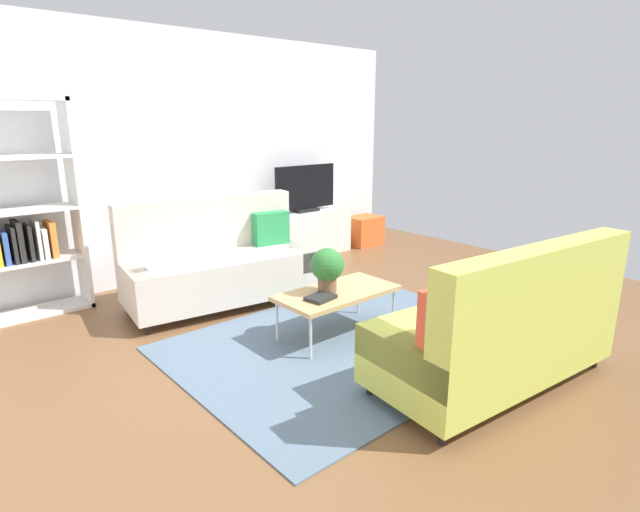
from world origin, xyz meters
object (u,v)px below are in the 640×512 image
tv_console (305,233)px  potted_plant (327,267)px  couch_green (500,329)px  tv (305,189)px  bookshelf (14,221)px  storage_trunk (364,230)px  couch_beige (219,263)px  vase_0 (268,209)px  coffee_table (337,294)px  bottle_0 (283,207)px  table_book_0 (321,298)px

tv_console → potted_plant: 2.82m
couch_green → tv: bearing=77.7°
couch_green → bookshelf: bearing=127.5°
potted_plant → storage_trunk: bearing=39.0°
couch_beige → vase_0: bearing=-136.1°
couch_beige → potted_plant: size_ratio=5.00×
coffee_table → bottle_0: 2.56m
bookshelf → bottle_0: bookshelf is taller
tv_console → potted_plant: size_ratio=3.50×
storage_trunk → vase_0: bearing=174.9°
tv_console → table_book_0: bearing=-126.6°
tv_console → storage_trunk: tv_console is taller
tv_console → tv: (-0.00, -0.02, 0.63)m
couch_beige → bottle_0: 1.75m
coffee_table → table_book_0: (-0.26, -0.07, 0.04)m
coffee_table → couch_beige: bearing=104.9°
tv_console → vase_0: bearing=175.1°
bookshelf → bottle_0: 3.13m
couch_green → coffee_table: couch_green is taller
tv → coffee_table: bearing=-123.4°
storage_trunk → bottle_0: size_ratio=2.48×
tv_console → couch_green: bearing=-108.4°
storage_trunk → vase_0: size_ratio=3.00×
tv_console → bookshelf: 3.59m
vase_0 → potted_plant: bearing=-113.8°
storage_trunk → table_book_0: bearing=-141.4°
bookshelf → potted_plant: size_ratio=5.25×
couch_green → tv_console: size_ratio=1.41×
couch_green → vase_0: couch_green is taller
couch_beige → tv: (1.89, 0.88, 0.51)m
potted_plant → bottle_0: 2.56m
tv → couch_beige: bearing=-155.0°
tv → potted_plant: 2.80m
couch_beige → couch_green: (0.65, -2.84, 0.01)m
couch_green → bottle_0: 3.81m
table_book_0 → storage_trunk: bearing=38.6°
couch_beige → vase_0: size_ratio=11.52×
potted_plant → tv: bearing=54.7°
couch_beige → potted_plant: bearing=109.3°
vase_0 → tv: bearing=-6.9°
couch_green → tv_console: bearing=77.8°
tv → bottle_0: tv is taller
coffee_table → bottle_0: bearing=64.0°
coffee_table → tv_console: size_ratio=0.79×
bottle_0 → bookshelf: bearing=178.9°
table_book_0 → bookshelf: bearing=126.0°
bookshelf → vase_0: bookshelf is taller
table_book_0 → couch_green: bearing=-68.5°
bookshelf → couch_beige: bearing=-29.5°
tv_console → bookshelf: (-3.53, 0.02, 0.64)m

